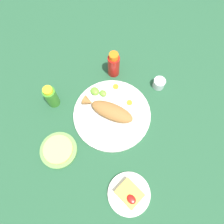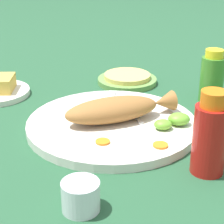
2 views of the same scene
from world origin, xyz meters
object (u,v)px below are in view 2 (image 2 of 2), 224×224
Objects in this scene: fried_fish at (117,109)px; hot_sauce_bottle_red at (210,136)px; fork_near at (110,103)px; hot_sauce_bottle_green at (212,77)px; tortilla_plate at (127,81)px; main_plate at (112,124)px; salt_cup at (81,198)px; fork_far at (130,104)px.

fried_fish is 1.69× the size of hot_sauce_bottle_red.
hot_sauce_bottle_green reaches higher than fork_near.
hot_sauce_bottle_green is 0.80× the size of tortilla_plate.
main_plate is 6.20× the size of salt_cup.
hot_sauce_bottle_green is (-0.23, -0.15, 0.02)m from fried_fish.
hot_sauce_bottle_red is 1.14× the size of hot_sauce_bottle_green.
fried_fish is at bearing -159.81° from main_plate.
tortilla_plate is at bearing -76.05° from hot_sauce_bottle_red.
fork_far is 1.13× the size of tortilla_plate.
fried_fish is at bearing -163.08° from fork_near.
hot_sauce_bottle_red is at bearing 109.95° from fried_fish.
main_plate is at bearing 31.42° from hot_sauce_bottle_green.
main_plate is 0.28m from salt_cup.
fried_fish is 0.29m from salt_cup.
salt_cup is at bearing 179.72° from fork_near.
hot_sauce_bottle_green is (-0.25, -0.15, 0.05)m from main_plate.
main_plate is at bearing 0.00° from fried_fish.
hot_sauce_bottle_green reaches higher than salt_cup.
fried_fish is 1.55× the size of tortilla_plate.
salt_cup is at bearing 57.09° from fried_fish.
fork_far is (-0.05, 0.01, 0.00)m from fork_near.
main_plate is 2.76× the size of hot_sauce_bottle_green.
main_plate is at bearing -100.60° from salt_cup.
salt_cup is (0.06, 0.28, -0.02)m from fried_fish.
main_plate is 0.09m from fork_far.
fork_near is 0.37m from salt_cup.
fork_near is (0.00, -0.09, 0.01)m from main_plate.
fried_fish is 0.09m from fork_near.
hot_sauce_bottle_red is at bearing -164.99° from fork_far.
fork_near and fork_far have the same top height.
tortilla_plate is (0.11, -0.46, -0.06)m from hot_sauce_bottle_red.
fork_far is at bearing -93.24° from fork_near.
main_plate is 0.24m from hot_sauce_bottle_red.
fried_fish is at bearing -102.71° from salt_cup.
hot_sauce_bottle_green is (-0.08, -0.32, -0.01)m from hot_sauce_bottle_red.
fork_near is 0.05m from fork_far.
fork_near is 1.24× the size of hot_sauce_bottle_red.
salt_cup is at bearing 25.77° from hot_sauce_bottle_red.
main_plate is 0.29m from hot_sauce_bottle_green.
tortilla_plate is at bearing -34.47° from hot_sauce_bottle_green.
hot_sauce_bottle_green is 0.52m from salt_cup.
hot_sauce_bottle_green is (-0.25, -0.06, 0.04)m from fork_near.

